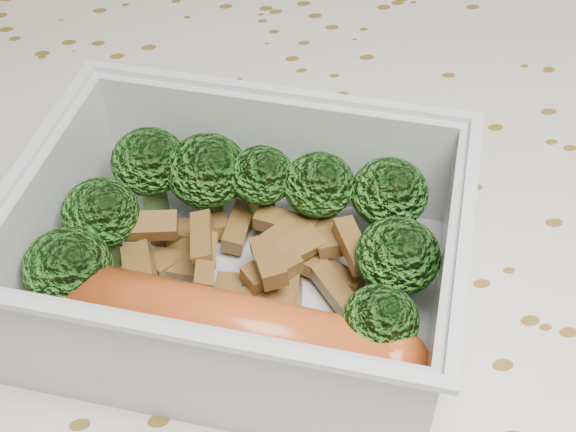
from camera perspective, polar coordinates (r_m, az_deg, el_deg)
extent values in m
cube|color=brown|center=(0.42, 0.35, -5.21)|extent=(1.40, 0.90, 0.04)
cube|color=silver|center=(0.41, 0.37, -3.14)|extent=(1.46, 0.96, 0.01)
cube|color=silver|center=(0.39, -3.28, -5.47)|extent=(0.23, 0.21, 0.00)
cube|color=silver|center=(0.41, -0.92, 4.81)|extent=(0.17, 0.08, 0.06)
cube|color=silver|center=(0.32, -6.82, -11.07)|extent=(0.17, 0.08, 0.06)
cube|color=silver|center=(0.35, 10.95, -4.56)|extent=(0.06, 0.12, 0.06)
cube|color=silver|center=(0.39, -16.49, 0.12)|extent=(0.06, 0.12, 0.06)
cube|color=silver|center=(0.39, -0.80, 8.87)|extent=(0.18, 0.09, 0.00)
cube|color=silver|center=(0.29, -7.65, -8.32)|extent=(0.18, 0.09, 0.00)
cube|color=silver|center=(0.33, 12.56, -1.06)|extent=(0.06, 0.13, 0.00)
cube|color=silver|center=(0.37, -18.18, 3.76)|extent=(0.06, 0.13, 0.00)
cylinder|color=#608C3F|center=(0.42, -9.48, 1.50)|extent=(0.02, 0.02, 0.02)
ellipsoid|color=#397725|center=(0.40, -9.86, 3.84)|extent=(0.04, 0.04, 0.03)
cylinder|color=#608C3F|center=(0.41, -5.55, 0.86)|extent=(0.02, 0.02, 0.02)
ellipsoid|color=#397725|center=(0.40, -5.78, 3.23)|extent=(0.04, 0.04, 0.03)
cylinder|color=#608C3F|center=(0.40, -1.83, 0.54)|extent=(0.02, 0.02, 0.02)
ellipsoid|color=#397725|center=(0.39, -1.91, 2.92)|extent=(0.03, 0.03, 0.03)
cylinder|color=#608C3F|center=(0.40, 2.13, -0.14)|extent=(0.02, 0.02, 0.02)
ellipsoid|color=#397725|center=(0.38, 2.21, 2.24)|extent=(0.03, 0.03, 0.03)
cylinder|color=#608C3F|center=(0.40, 6.92, -0.71)|extent=(0.02, 0.02, 0.02)
ellipsoid|color=#397725|center=(0.38, 7.21, 1.66)|extent=(0.04, 0.04, 0.03)
cylinder|color=#608C3F|center=(0.40, -12.64, -2.10)|extent=(0.02, 0.02, 0.02)
ellipsoid|color=#397725|center=(0.38, -13.18, 0.23)|extent=(0.04, 0.04, 0.03)
cylinder|color=#608C3F|center=(0.37, 7.47, -5.17)|extent=(0.02, 0.02, 0.02)
ellipsoid|color=#397725|center=(0.36, 7.82, -2.83)|extent=(0.04, 0.04, 0.03)
cylinder|color=#608C3F|center=(0.38, -14.74, -5.88)|extent=(0.02, 0.02, 0.02)
ellipsoid|color=#397725|center=(0.36, -15.40, -3.60)|extent=(0.04, 0.04, 0.03)
cylinder|color=#608C3F|center=(0.35, 6.28, -9.67)|extent=(0.02, 0.02, 0.02)
ellipsoid|color=#397725|center=(0.33, 6.59, -7.40)|extent=(0.03, 0.03, 0.03)
cube|color=olive|center=(0.40, -6.55, -0.99)|extent=(0.03, 0.02, 0.01)
cube|color=olive|center=(0.39, -0.18, -0.54)|extent=(0.03, 0.03, 0.01)
cube|color=olive|center=(0.38, 0.77, -2.18)|extent=(0.03, 0.02, 0.01)
cube|color=olive|center=(0.36, -5.93, -3.22)|extent=(0.02, 0.03, 0.01)
cube|color=olive|center=(0.37, -10.50, -3.67)|extent=(0.02, 0.03, 0.01)
cube|color=olive|center=(0.37, -1.16, -3.86)|extent=(0.03, 0.02, 0.01)
cube|color=olive|center=(0.37, -4.29, -5.69)|extent=(0.02, 0.03, 0.01)
cube|color=olive|center=(0.38, 2.93, -4.04)|extent=(0.03, 0.03, 0.01)
cube|color=olive|center=(0.40, -7.74, -1.30)|extent=(0.03, 0.02, 0.01)
cube|color=olive|center=(0.38, -0.51, -1.46)|extent=(0.03, 0.02, 0.01)
cube|color=olive|center=(0.37, 4.62, -2.11)|extent=(0.01, 0.03, 0.01)
cube|color=olive|center=(0.39, -7.83, -2.87)|extent=(0.03, 0.02, 0.01)
cube|color=olive|center=(0.36, -1.38, -3.26)|extent=(0.01, 0.03, 0.01)
cube|color=olive|center=(0.39, 1.04, -3.04)|extent=(0.02, 0.02, 0.01)
cube|color=olive|center=(0.37, -6.07, -1.71)|extent=(0.01, 0.03, 0.01)
cube|color=olive|center=(0.39, 2.82, -0.99)|extent=(0.02, 0.03, 0.01)
cube|color=olive|center=(0.39, -7.61, -3.51)|extent=(0.03, 0.02, 0.01)
cube|color=olive|center=(0.38, -9.77, -0.69)|extent=(0.03, 0.02, 0.01)
cube|color=olive|center=(0.37, 0.00, -6.32)|extent=(0.02, 0.03, 0.01)
cube|color=olive|center=(0.37, 3.36, -5.25)|extent=(0.02, 0.03, 0.01)
cube|color=olive|center=(0.38, -0.62, -3.78)|extent=(0.02, 0.03, 0.01)
cube|color=olive|center=(0.37, -1.58, -6.40)|extent=(0.03, 0.02, 0.01)
cube|color=olive|center=(0.40, -3.53, -0.79)|extent=(0.02, 0.03, 0.01)
cylinder|color=#BB4A1B|center=(0.34, -4.52, -7.94)|extent=(0.14, 0.09, 0.03)
sphere|color=#BB4A1B|center=(0.33, 7.37, -10.45)|extent=(0.03, 0.03, 0.03)
sphere|color=#BB4A1B|center=(0.36, -15.22, -5.37)|extent=(0.03, 0.03, 0.03)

